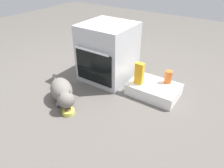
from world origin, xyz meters
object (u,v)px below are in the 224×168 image
object	(u,v)px
food_bowl	(68,111)
juice_carton	(139,73)
sauce_jar	(168,77)
oven	(108,52)
cat	(62,91)
pantry_cabinet	(154,89)

from	to	relation	value
food_bowl	juice_carton	world-z (taller)	juice_carton
food_bowl	sauce_jar	size ratio (longest dim) A/B	0.86
food_bowl	oven	bearing A→B (deg)	96.44
oven	sauce_jar	bearing A→B (deg)	6.43
food_bowl	cat	world-z (taller)	cat
pantry_cabinet	cat	xyz separation A→B (m)	(-0.72, -0.65, 0.06)
oven	juice_carton	xyz separation A→B (m)	(0.48, -0.11, -0.09)
cat	juice_carton	bearing A→B (deg)	77.28
oven	juice_carton	world-z (taller)	oven
food_bowl	pantry_cabinet	bearing A→B (deg)	54.60
pantry_cabinet	food_bowl	distance (m)	0.94
cat	sauce_jar	bearing A→B (deg)	74.71
juice_carton	sauce_jar	size ratio (longest dim) A/B	1.71
pantry_cabinet	cat	bearing A→B (deg)	-137.97
pantry_cabinet	juice_carton	world-z (taller)	juice_carton
food_bowl	juice_carton	distance (m)	0.83
juice_carton	sauce_jar	distance (m)	0.32
food_bowl	cat	xyz separation A→B (m)	(-0.18, 0.11, 0.10)
sauce_jar	oven	bearing A→B (deg)	-173.57
oven	food_bowl	distance (m)	0.86
oven	sauce_jar	size ratio (longest dim) A/B	4.80
food_bowl	juice_carton	bearing A→B (deg)	60.68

